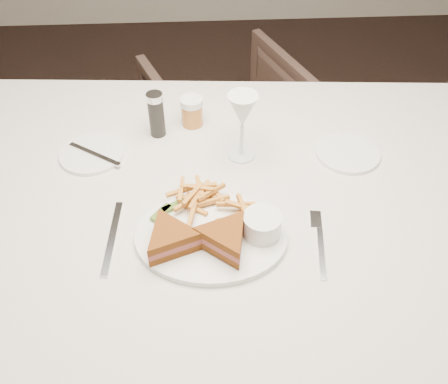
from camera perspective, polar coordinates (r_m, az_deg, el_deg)
ground at (r=1.77m, az=7.67°, el=-17.61°), size 5.00×5.00×0.00m
table at (r=1.44m, az=-0.11°, el=-10.87°), size 1.51×1.06×0.75m
chair_far at (r=2.14m, az=0.49°, el=8.27°), size 0.75×0.73×0.60m
table_setting at (r=1.09m, az=-1.29°, el=-0.29°), size 0.80×0.65×0.18m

